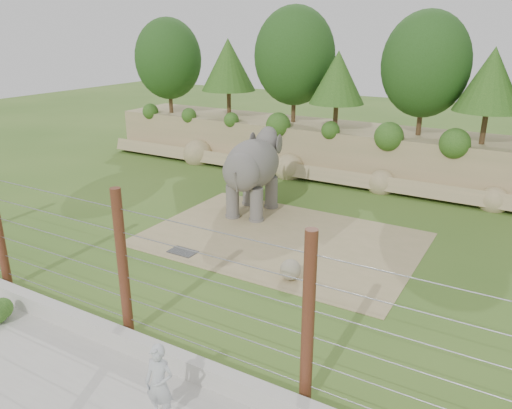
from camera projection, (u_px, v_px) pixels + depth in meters
The scene contains 10 objects.
ground at pixel (226, 267), 16.59m from camera, with size 90.00×90.00×0.00m, color #3E6322.
back_embankment at pixel (372, 102), 25.29m from camera, with size 30.00×5.52×8.77m.
dirt_patch at pixel (281, 239), 18.79m from camera, with size 10.00×7.00×0.02m, color #998C5D.
drain_grate at pixel (183, 252), 17.65m from camera, with size 1.00×0.60×0.03m, color #262628.
elephant at pixel (252, 175), 20.97m from camera, with size 1.75×4.09×3.31m, color #67635C, non-canonical shape.
stone_ball at pixel (291, 270), 15.64m from camera, with size 0.67×0.67×0.67m, color #9C947A.
retaining_wall at pixel (115, 336), 12.44m from camera, with size 26.00×0.35×0.50m, color #BAB6AD.
walkway at pixel (48, 392), 10.90m from camera, with size 26.00×4.00×0.01m, color #BAB6AD.
barrier_fence at pixel (123, 265), 12.26m from camera, with size 20.26×0.26×4.00m.
zookeeper at pixel (160, 384), 9.87m from camera, with size 0.62×0.41×1.71m, color #B5B9BF.
Camera 1 is at (8.42, -12.38, 7.52)m, focal length 35.00 mm.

